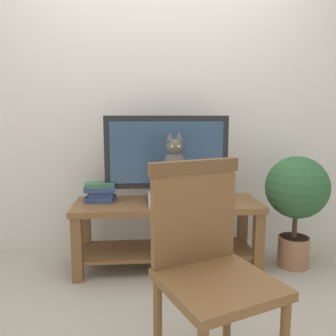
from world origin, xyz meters
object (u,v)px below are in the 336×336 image
(cat, at_px, (174,171))
(potted_plant, at_px, (296,195))
(wooden_chair, at_px, (207,255))
(media_box, at_px, (174,199))
(tv, at_px, (167,155))
(book_stack, at_px, (100,192))
(tv_stand, at_px, (167,222))

(cat, xyz_separation_m, potted_plant, (0.91, 0.02, -0.19))
(wooden_chair, bearing_deg, media_box, 92.73)
(tv, relative_size, wooden_chair, 0.98)
(potted_plant, bearing_deg, book_stack, 174.54)
(tv_stand, bearing_deg, book_stack, 172.69)
(tv_stand, relative_size, wooden_chair, 1.46)
(potted_plant, bearing_deg, cat, -179.01)
(tv_stand, relative_size, tv, 1.49)
(cat, height_order, wooden_chair, cat)
(media_box, height_order, potted_plant, potted_plant)
(wooden_chair, relative_size, book_stack, 3.92)
(tv_stand, bearing_deg, cat, -66.18)
(tv_stand, distance_m, book_stack, 0.55)
(tv_stand, xyz_separation_m, wooden_chair, (0.09, -1.08, 0.19))
(tv, bearing_deg, media_box, -74.78)
(book_stack, height_order, potted_plant, potted_plant)
(tv_stand, height_order, cat, cat)
(wooden_chair, bearing_deg, potted_plant, 49.19)
(media_box, xyz_separation_m, cat, (0.00, -0.02, 0.21))
(media_box, height_order, book_stack, book_stack)
(tv_stand, height_order, book_stack, book_stack)
(media_box, height_order, cat, cat)
(media_box, bearing_deg, tv, 105.22)
(cat, bearing_deg, media_box, 94.14)
(media_box, bearing_deg, potted_plant, 0.03)
(potted_plant, bearing_deg, media_box, -179.97)
(cat, relative_size, wooden_chair, 0.48)
(wooden_chair, xyz_separation_m, potted_plant, (0.87, 1.00, 0.02))
(tv_stand, bearing_deg, tv, 89.98)
(media_box, distance_m, wooden_chair, 1.00)
(wooden_chair, bearing_deg, cat, 92.71)
(wooden_chair, distance_m, potted_plant, 1.32)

